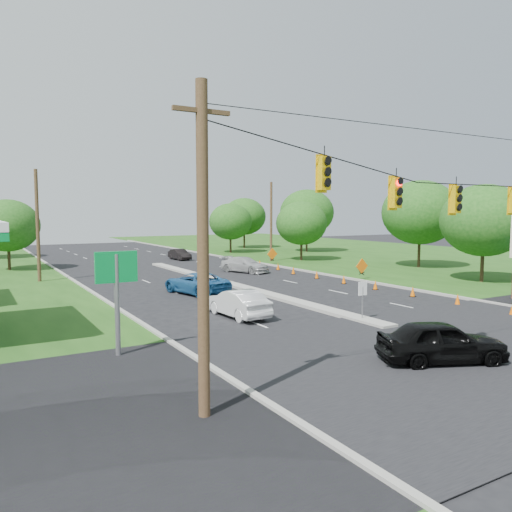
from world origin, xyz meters
TOP-DOWN VIEW (x-y plane):
  - ground at (0.00, 0.00)m, footprint 160.00×160.00m
  - grass_right at (30.00, 20.00)m, footprint 40.00×160.00m
  - cross_street at (0.00, 0.00)m, footprint 160.00×14.00m
  - curb_left at (-10.10, 30.00)m, footprint 0.25×110.00m
  - curb_right at (10.10, 30.00)m, footprint 0.25×110.00m
  - median at (0.00, 21.00)m, footprint 1.00×34.00m
  - median_sign at (0.00, 6.00)m, footprint 0.55×0.06m
  - signal_span at (-0.05, -1.00)m, footprint 25.60×0.32m
  - utility_pole_far_left at (-12.50, 30.00)m, footprint 0.28×0.28m
  - utility_pole_far_right at (12.50, 35.00)m, footprint 0.28×0.28m
  - cone_0 at (8.04, 3.00)m, footprint 0.32×0.32m
  - cone_1 at (8.04, 6.50)m, footprint 0.32×0.32m
  - cone_2 at (8.04, 10.00)m, footprint 0.32×0.32m
  - cone_3 at (8.04, 13.50)m, footprint 0.32×0.32m
  - cone_4 at (8.04, 17.00)m, footprint 0.32×0.32m
  - cone_5 at (8.04, 20.50)m, footprint 0.32×0.32m
  - cone_6 at (8.04, 24.00)m, footprint 0.32×0.32m
  - cone_7 at (8.64, 27.50)m, footprint 0.32×0.32m
  - cone_8 at (8.64, 31.00)m, footprint 0.32×0.32m
  - cone_9 at (8.64, 34.50)m, footprint 0.32×0.32m
  - work_sign_1 at (10.80, 18.00)m, footprint 1.27×0.58m
  - work_sign_2 at (10.80, 32.00)m, footprint 1.27×0.58m
  - tree_5 at (-14.00, 40.00)m, footprint 5.88×5.88m
  - tree_7 at (18.00, 12.00)m, footprint 6.72×6.72m
  - tree_8 at (22.00, 22.00)m, footprint 7.56×7.56m
  - tree_9 at (16.00, 34.00)m, footprint 5.88×5.88m
  - tree_10 at (24.00, 44.00)m, footprint 7.56×7.56m
  - tree_11 at (20.00, 55.00)m, footprint 6.72×6.72m
  - tree_12 at (14.00, 48.00)m, footprint 5.88×5.88m
  - black_sedan at (-2.32, -0.85)m, footprint 5.07×3.61m
  - white_sedan at (-5.00, 10.22)m, footprint 1.80×4.57m
  - blue_pickup at (-3.87, 18.44)m, footprint 3.57×5.75m
  - silver_car_far at (4.95, 27.49)m, footprint 3.77×5.32m
  - silver_car_oncoming at (-4.83, 37.59)m, footprint 1.75×4.21m
  - dark_car_receding at (4.23, 42.18)m, footprint 1.62×3.97m

SIDE VIEW (x-z plane):
  - ground at x=0.00m, z-range 0.00..0.00m
  - grass_right at x=30.00m, z-range -0.03..0.03m
  - cross_street at x=0.00m, z-range -0.01..0.01m
  - curb_left at x=-10.10m, z-range -0.08..0.08m
  - curb_right at x=10.10m, z-range -0.08..0.08m
  - median at x=0.00m, z-range -0.09..0.09m
  - cone_0 at x=8.04m, z-range 0.00..0.70m
  - cone_1 at x=8.04m, z-range 0.00..0.70m
  - cone_2 at x=8.04m, z-range 0.00..0.70m
  - cone_3 at x=8.04m, z-range 0.00..0.70m
  - cone_4 at x=8.04m, z-range 0.00..0.70m
  - cone_5 at x=8.04m, z-range 0.00..0.70m
  - cone_6 at x=8.04m, z-range 0.00..0.70m
  - cone_7 at x=8.64m, z-range 0.00..0.70m
  - cone_8 at x=8.64m, z-range 0.00..0.70m
  - cone_9 at x=8.64m, z-range 0.00..0.70m
  - dark_car_receding at x=4.23m, z-range 0.00..1.28m
  - silver_car_oncoming at x=-4.83m, z-range 0.00..1.42m
  - silver_car_far at x=4.95m, z-range 0.00..1.43m
  - white_sedan at x=-5.00m, z-range 0.00..1.48m
  - blue_pickup at x=-3.87m, z-range 0.00..1.48m
  - black_sedan at x=-2.32m, z-range 0.00..1.60m
  - work_sign_1 at x=10.80m, z-range 0.41..1.78m
  - work_sign_2 at x=10.80m, z-range 0.41..1.78m
  - median_sign at x=0.00m, z-range 0.44..2.49m
  - tree_5 at x=-14.00m, z-range 0.91..7.77m
  - tree_9 at x=16.00m, z-range 0.91..7.77m
  - tree_12 at x=14.00m, z-range 0.91..7.77m
  - utility_pole_far_left at x=-12.50m, z-range 0.00..9.00m
  - utility_pole_far_right at x=12.50m, z-range 0.00..9.00m
  - tree_7 at x=18.00m, z-range 1.04..8.88m
  - tree_11 at x=20.00m, z-range 1.04..8.88m
  - signal_span at x=-0.05m, z-range 0.47..9.47m
  - tree_8 at x=22.00m, z-range 1.17..9.99m
  - tree_10 at x=24.00m, z-range 1.17..9.99m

